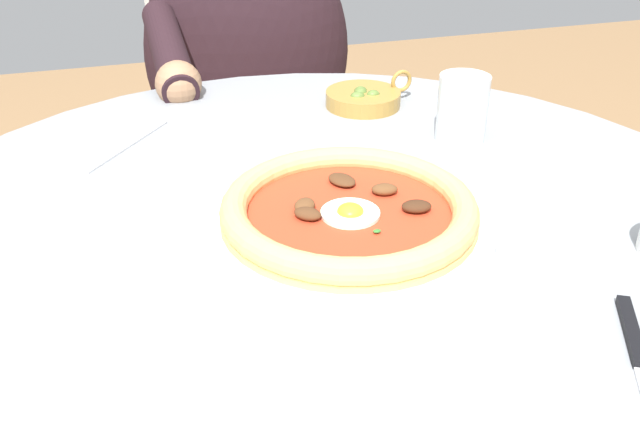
{
  "coord_description": "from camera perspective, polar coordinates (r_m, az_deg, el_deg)",
  "views": [
    {
      "loc": [
        0.19,
        0.62,
        1.1
      ],
      "look_at": [
        -0.0,
        -0.02,
        0.72
      ],
      "focal_mm": 39.9,
      "sensor_mm": 36.0,
      "label": 1
    }
  ],
  "objects": [
    {
      "name": "fork_utensil",
      "position": [
        0.95,
        -15.19,
        5.28
      ],
      "size": [
        0.11,
        0.14,
        0.0
      ],
      "color": "#BCBCC1",
      "rests_on": "dining_table"
    },
    {
      "name": "water_glass",
      "position": [
        0.94,
        11.32,
        7.99
      ],
      "size": [
        0.07,
        0.07,
        0.09
      ],
      "color": "silver",
      "rests_on": "dining_table"
    },
    {
      "name": "cafe_chair_diner",
      "position": [
        1.61,
        -6.03,
        7.68
      ],
      "size": [
        0.46,
        0.46,
        0.83
      ],
      "color": "beige",
      "rests_on": "ground"
    },
    {
      "name": "steak_knife",
      "position": [
        0.62,
        24.21,
        -10.63
      ],
      "size": [
        0.12,
        0.2,
        0.01
      ],
      "color": "silver",
      "rests_on": "dining_table"
    },
    {
      "name": "diner_person",
      "position": [
        1.48,
        -5.49,
        5.77
      ],
      "size": [
        0.41,
        0.49,
        1.13
      ],
      "color": "#282833",
      "rests_on": "ground"
    },
    {
      "name": "pizza_on_plate",
      "position": [
        0.73,
        2.33,
        0.04
      ],
      "size": [
        0.3,
        0.3,
        0.04
      ],
      "color": "white",
      "rests_on": "dining_table"
    },
    {
      "name": "olive_pan",
      "position": [
        1.05,
        3.53,
        9.23
      ],
      "size": [
        0.13,
        0.11,
        0.05
      ],
      "color": "olive",
      "rests_on": "dining_table"
    },
    {
      "name": "dining_table",
      "position": [
        0.82,
        0.43,
        -8.05
      ],
      "size": [
        0.97,
        0.97,
        0.73
      ],
      "color": "gray",
      "rests_on": "ground"
    }
  ]
}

